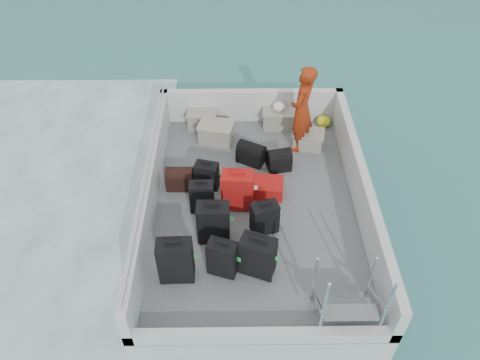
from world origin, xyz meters
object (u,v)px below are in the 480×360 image
object	(u,v)px
suitcase_0	(176,261)
suitcase_7	(265,219)
crate_3	(308,140)
suitcase_4	(213,223)
suitcase_8	(264,187)
suitcase_3	(223,259)
crate_1	(216,133)
suitcase_5	(237,190)
suitcase_1	(202,197)
suitcase_6	(258,257)
crate_2	(278,119)
passenger	(302,110)
crate_0	(202,120)
suitcase_2	(207,177)

from	to	relation	value
suitcase_0	suitcase_7	size ratio (longest dim) A/B	1.30
crate_3	suitcase_4	bearing A→B (deg)	-127.53
suitcase_0	suitcase_8	size ratio (longest dim) A/B	1.17
suitcase_3	crate_1	distance (m)	3.09
suitcase_8	suitcase_5	bearing A→B (deg)	130.44
suitcase_1	suitcase_8	xyz separation A→B (m)	(1.04, 0.39, -0.17)
suitcase_6	crate_1	world-z (taller)	suitcase_6
suitcase_8	crate_2	world-z (taller)	crate_2
passenger	suitcase_7	bearing A→B (deg)	5.85
suitcase_6	crate_0	distance (m)	3.68
crate_1	suitcase_6	bearing A→B (deg)	-77.54
crate_2	suitcase_4	bearing A→B (deg)	-112.45
crate_1	crate_2	distance (m)	1.31
suitcase_3	suitcase_8	world-z (taller)	suitcase_3
suitcase_1	suitcase_2	bearing A→B (deg)	82.85
suitcase_3	suitcase_7	size ratio (longest dim) A/B	1.08
suitcase_1	suitcase_2	world-z (taller)	suitcase_1
suitcase_0	suitcase_8	distance (m)	2.20
suitcase_5	suitcase_6	xyz separation A→B (m)	(0.28, -1.33, -0.01)
suitcase_3	suitcase_6	distance (m)	0.50
suitcase_0	crate_3	xyz separation A→B (m)	(2.24, 2.98, -0.22)
suitcase_1	suitcase_7	distance (m)	1.11
suitcase_8	crate_0	distance (m)	2.23
crate_3	suitcase_1	bearing A→B (deg)	-139.85
suitcase_3	suitcase_8	size ratio (longest dim) A/B	0.98
suitcase_6	crate_1	bearing A→B (deg)	123.40
suitcase_1	suitcase_5	bearing A→B (deg)	8.35
suitcase_3	crate_1	world-z (taller)	suitcase_3
suitcase_7	suitcase_0	bearing A→B (deg)	-164.31
suitcase_7	crate_0	xyz separation A→B (m)	(-1.11, 2.77, -0.13)
suitcase_6	suitcase_0	bearing A→B (deg)	-154.39
suitcase_8	suitcase_6	bearing A→B (deg)	-178.91
suitcase_0	suitcase_2	world-z (taller)	suitcase_0
crate_0	passenger	distance (m)	2.10
suitcase_0	crate_3	size ratio (longest dim) A/B	1.42
suitcase_2	suitcase_8	xyz separation A→B (m)	(0.98, -0.11, -0.15)
suitcase_2	crate_3	world-z (taller)	suitcase_2
suitcase_4	crate_2	xyz separation A→B (m)	(1.20, 2.91, -0.19)
passenger	suitcase_2	bearing A→B (deg)	-30.51
suitcase_3	passenger	distance (m)	3.26
suitcase_1	suitcase_5	distance (m)	0.59
crate_2	suitcase_5	bearing A→B (deg)	-110.60
suitcase_0	suitcase_7	world-z (taller)	suitcase_0
crate_1	passenger	bearing A→B (deg)	-6.72
suitcase_3	suitcase_2	bearing A→B (deg)	117.92
suitcase_3	suitcase_7	xyz separation A→B (m)	(0.64, 0.78, -0.02)
suitcase_1	suitcase_3	bearing A→B (deg)	-74.21
suitcase_6	crate_3	size ratio (longest dim) A/B	1.29
suitcase_5	suitcase_8	xyz separation A→B (m)	(0.46, 0.30, -0.23)
suitcase_0	crate_3	bearing A→B (deg)	51.63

